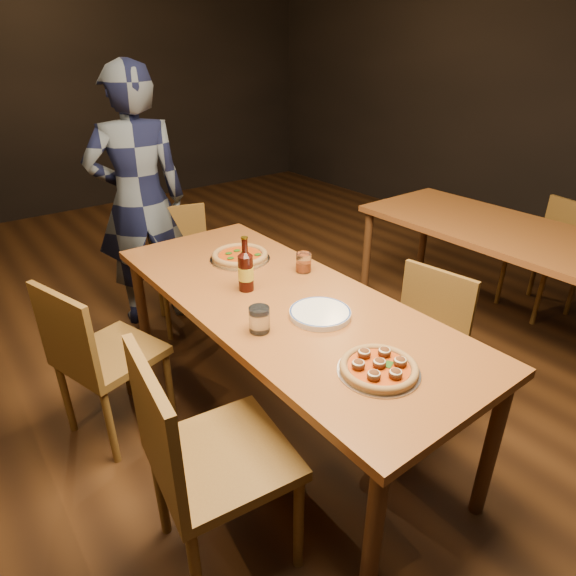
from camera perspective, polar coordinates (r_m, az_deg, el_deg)
ground at (r=2.66m, az=-0.68°, el=-15.58°), size 9.00×9.00×0.00m
room_shell at (r=1.96m, az=-1.01°, el=28.69°), size 9.00×9.00×9.00m
table_main at (r=2.26m, az=-0.77°, el=-2.75°), size 0.80×2.00×0.75m
table_right at (r=3.37m, az=25.39°, el=4.88°), size 0.80×2.00×0.75m
chair_main_nw at (r=1.82m, az=-7.73°, el=-19.06°), size 0.51×0.51×0.99m
chair_main_sw at (r=2.52m, az=-20.25°, el=-7.25°), size 0.52×0.52×0.90m
chair_main_e at (r=2.52m, az=14.61°, el=-7.16°), size 0.45×0.45×0.84m
chair_end at (r=3.37m, az=-12.08°, el=2.27°), size 0.49×0.49×0.85m
chair_nbr_right at (r=3.94m, az=28.02°, el=3.28°), size 0.48×0.48×0.85m
pizza_meatball at (r=1.76m, az=10.72°, el=-9.22°), size 0.30×0.30×0.05m
pizza_margherita at (r=2.63m, az=-5.72°, el=3.81°), size 0.33×0.33×0.04m
plate_stack at (r=2.07m, az=3.82°, el=-3.04°), size 0.27×0.27×0.03m
beer_bottle at (r=2.26m, az=-5.02°, el=1.93°), size 0.07×0.07×0.26m
water_glass at (r=1.95m, az=-3.41°, el=-3.75°), size 0.09×0.09×0.11m
amber_glass at (r=2.46m, az=1.85°, el=3.03°), size 0.08×0.08×0.10m
diner at (r=3.38m, az=-17.16°, el=9.76°), size 0.71×0.54×1.73m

